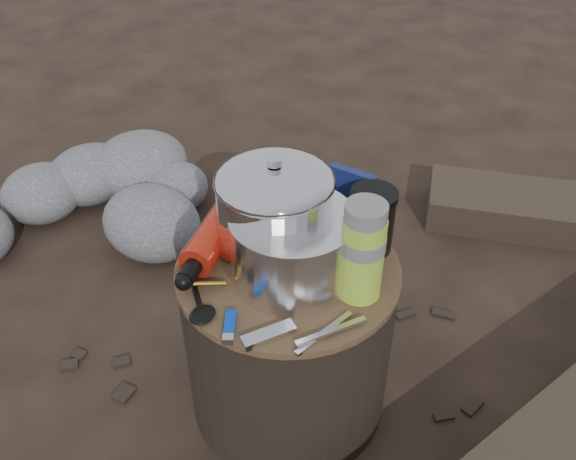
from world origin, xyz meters
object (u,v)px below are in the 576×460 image
Objects in this scene: travel_mug at (372,221)px; fuel_bottle at (216,232)px; camping_pot at (275,213)px; stump at (288,337)px; thermos at (362,251)px.

fuel_bottle is at bearing -145.91° from travel_mug.
camping_pot reaches higher than fuel_bottle.
travel_mug is at bearing 44.91° from camping_pot.
travel_mug is at bearing 55.75° from stump.
thermos reaches higher than fuel_bottle.
fuel_bottle is at bearing -171.02° from thermos.
thermos is at bearing -68.49° from travel_mug.
stump is 0.28m from fuel_bottle.
camping_pot is at bearing -135.09° from travel_mug.
thermos is at bearing 7.63° from stump.
stump is at bearing -7.93° from fuel_bottle.
camping_pot is 0.14m from fuel_bottle.
fuel_bottle is (-0.15, -0.03, 0.23)m from stump.
thermos is (0.30, 0.05, 0.06)m from fuel_bottle.
thermos is 1.48× the size of travel_mug.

